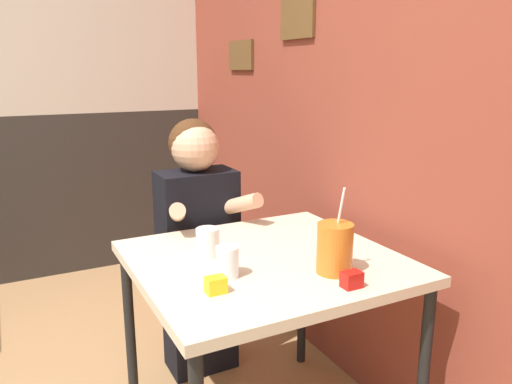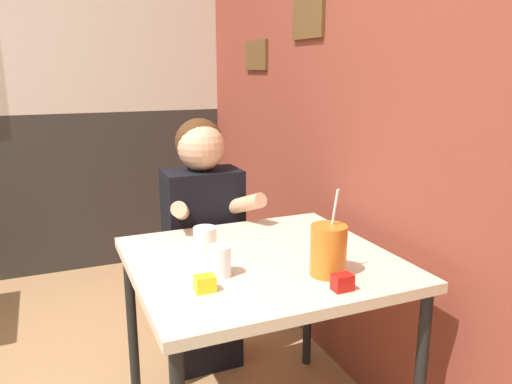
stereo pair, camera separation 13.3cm
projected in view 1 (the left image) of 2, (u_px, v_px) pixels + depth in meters
name	position (u px, v px, depth m)	size (l,w,h in m)	color
brick_wall_right	(285.00, 76.00, 2.59)	(0.08, 4.41, 2.70)	brown
main_table	(265.00, 276.00, 1.77)	(0.89, 0.84, 0.74)	beige
person_seated	(198.00, 241.00, 2.25)	(0.42, 0.41, 1.18)	black
cocktail_pitcher	(335.00, 248.00, 1.60)	(0.12, 0.12, 0.28)	#C6661E
glass_near_pitcher	(227.00, 262.00, 1.58)	(0.07, 0.07, 0.10)	silver
glass_center	(208.00, 242.00, 1.76)	(0.08, 0.08, 0.10)	silver
condiment_ketchup	(352.00, 280.00, 1.51)	(0.06, 0.04, 0.05)	#B7140F
condiment_mustard	(216.00, 285.00, 1.47)	(0.06, 0.04, 0.05)	yellow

